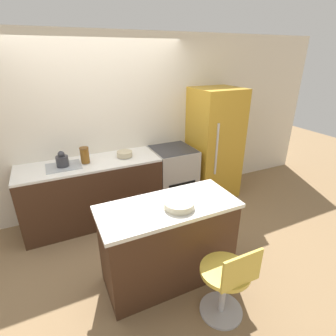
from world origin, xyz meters
The scene contains 11 objects.
ground_plane centered at (0.00, 0.00, 0.00)m, with size 14.00×14.00×0.00m, color #8E704C.
wall_back centered at (0.00, 0.70, 1.30)m, with size 8.00×0.06×2.60m.
back_counter centered at (-0.29, 0.35, 0.46)m, with size 1.91×0.65×0.94m.
kitchen_island centered at (0.22, -1.11, 0.47)m, with size 1.41×0.63×0.93m.
oven_range centered at (1.00, 0.35, 0.47)m, with size 0.64×0.67×0.94m.
refrigerator centered at (1.76, 0.33, 0.91)m, with size 0.74×0.72×1.82m.
stool_chair centered at (0.50, -1.77, 0.40)m, with size 0.46×0.46×0.85m.
kettle centered at (-0.62, 0.35, 1.02)m, with size 0.16×0.16×0.21m.
mixing_bowl centered at (0.22, 0.35, 0.97)m, with size 0.22×0.22×0.07m.
canister_jar centered at (-0.33, 0.35, 1.05)m, with size 0.12×0.12×0.22m.
fruit_bowl centered at (0.30, -1.20, 0.96)m, with size 0.30×0.30×0.07m.
Camera 1 is at (-0.73, -3.12, 2.30)m, focal length 28.00 mm.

